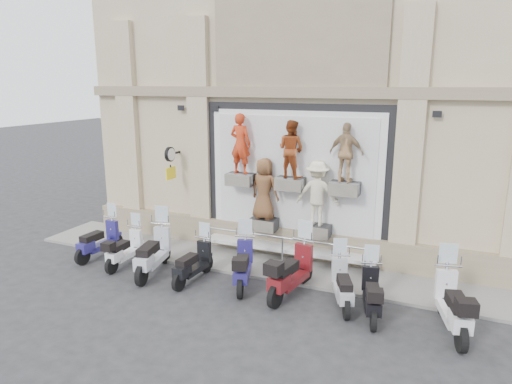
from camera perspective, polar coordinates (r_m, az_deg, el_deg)
ground at (r=11.42m, az=-0.23°, el=-13.05°), size 90.00×90.00×0.00m
sidewalk at (r=13.18m, az=3.43°, el=-9.12°), size 16.00×2.20×0.08m
building at (r=16.90m, az=9.59°, el=16.34°), size 14.00×8.60×12.00m
shop_vitrine at (r=13.05m, az=4.79°, el=1.40°), size 5.60×0.83×4.30m
guard_rail at (r=12.94m, az=3.31°, el=-7.54°), size 5.06×0.10×0.93m
clock_sign_bracket at (r=14.45m, az=-10.65°, el=4.09°), size 0.10×0.80×1.02m
scooter_a at (r=14.40m, az=-19.08°, el=-4.83°), size 0.63×1.90×1.52m
scooter_b at (r=13.54m, az=-16.08°, el=-6.02°), size 0.57×1.75×1.41m
scooter_c at (r=12.73m, az=-12.77°, el=-6.29°), size 1.05×2.22×1.74m
scooter_d at (r=12.11m, az=-7.89°, el=-7.83°), size 0.62×1.81×1.45m
scooter_e at (r=11.73m, az=-1.64°, el=-8.04°), size 1.19×2.05×1.60m
scooter_f at (r=11.23m, az=4.49°, el=-8.71°), size 0.97×2.21×1.74m
scooter_g at (r=10.95m, az=10.80°, el=-10.31°), size 1.14×1.86×1.46m
scooter_h at (r=10.63m, az=14.33°, el=-11.23°), size 0.93×1.88×1.47m
scooter_i at (r=10.50m, az=23.49°, el=-11.56°), size 1.12×2.19×1.71m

